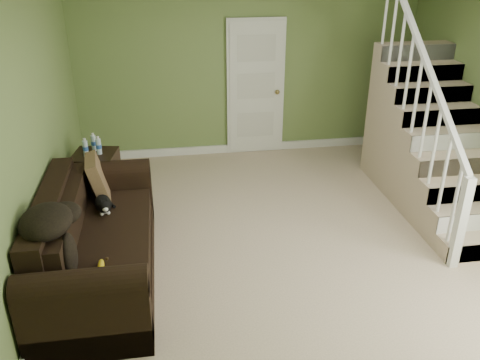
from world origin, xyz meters
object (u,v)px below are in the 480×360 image
object	(u,v)px
sofa	(94,246)
banana	(101,266)
cat	(103,205)
side_table	(97,175)

from	to	relation	value
sofa	banana	world-z (taller)	sofa
cat	banana	bearing A→B (deg)	-98.56
sofa	banana	xyz separation A→B (m)	(0.14, -0.60, 0.18)
cat	banana	xyz separation A→B (m)	(0.06, -1.01, -0.05)
cat	banana	distance (m)	1.02
sofa	cat	distance (m)	0.48
banana	sofa	bearing A→B (deg)	100.49
side_table	cat	world-z (taller)	side_table
sofa	banana	bearing A→B (deg)	-76.69
side_table	cat	size ratio (longest dim) A/B	1.91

